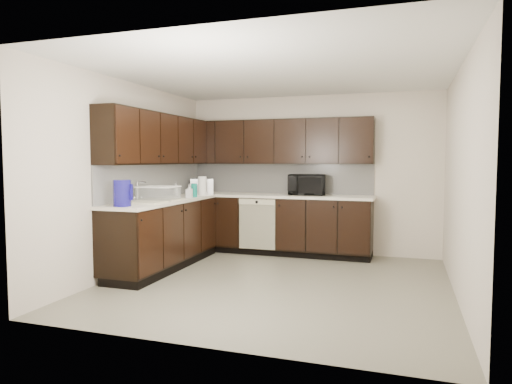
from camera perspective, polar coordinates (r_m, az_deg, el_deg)
floor at (r=5.60m, az=2.52°, el=-11.32°), size 4.00×4.00×0.00m
ceiling at (r=5.49m, az=2.60°, el=14.71°), size 4.00×4.00×0.00m
wall_back at (r=7.35m, az=6.78°, el=2.19°), size 4.00×0.02×2.50m
wall_left at (r=6.25m, az=-15.40°, el=1.76°), size 0.02×4.00×2.50m
wall_right at (r=5.23m, az=24.16°, el=1.15°), size 0.02×4.00×2.50m
wall_front at (r=3.52m, az=-6.26°, el=0.26°), size 4.00×0.02×2.50m
lower_cabinets at (r=6.85m, az=-3.09°, el=-4.94°), size 3.00×2.80×0.90m
countertop at (r=6.79m, az=-3.13°, el=-0.72°), size 3.03×2.83×0.04m
backsplash at (r=7.05m, az=-4.10°, el=1.57°), size 3.00×2.80×0.48m
upper_cabinets at (r=6.90m, az=-3.59°, el=6.42°), size 3.00×2.80×0.70m
dishwasher at (r=7.01m, az=0.14°, el=-3.64°), size 0.58×0.04×0.78m
sink at (r=6.09m, az=-12.90°, el=-1.73°), size 0.54×0.82×0.42m
microwave at (r=7.11m, az=6.37°, el=0.91°), size 0.62×0.47×0.31m
soap_bottle_a at (r=6.58m, az=-8.35°, el=0.10°), size 0.10×0.10×0.19m
soap_bottle_b at (r=7.06m, az=-9.99°, el=0.43°), size 0.11×0.11×0.21m
toaster_oven at (r=7.60m, az=-6.77°, el=0.79°), size 0.45×0.40×0.23m
storage_bin at (r=6.17m, az=-12.11°, el=-0.22°), size 0.50×0.38×0.19m
blue_pitcher at (r=5.53m, az=-16.39°, el=-0.14°), size 0.27×0.27×0.31m
teal_tumbler at (r=6.73m, az=-7.74°, el=0.22°), size 0.11×0.11×0.20m
paper_towel_roll at (r=7.07m, az=-6.74°, el=0.77°), size 0.14×0.14×0.29m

